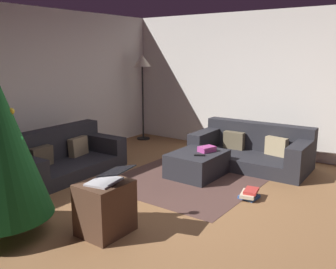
# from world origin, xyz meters

# --- Properties ---
(ground_plane) EXTENTS (6.40, 6.40, 0.00)m
(ground_plane) POSITION_xyz_m (0.00, 0.00, 0.00)
(ground_plane) COLOR brown
(rear_partition) EXTENTS (6.40, 0.12, 2.60)m
(rear_partition) POSITION_xyz_m (0.00, 3.14, 1.30)
(rear_partition) COLOR silver
(rear_partition) RESTS_ON ground_plane
(corner_partition) EXTENTS (0.12, 6.40, 2.60)m
(corner_partition) POSITION_xyz_m (3.14, 0.00, 1.30)
(corner_partition) COLOR silver
(corner_partition) RESTS_ON ground_plane
(couch_left) EXTENTS (1.85, 0.98, 0.70)m
(couch_left) POSITION_xyz_m (0.08, 2.26, 0.26)
(couch_left) COLOR #26262B
(couch_left) RESTS_ON ground_plane
(couch_right) EXTENTS (1.05, 1.90, 0.69)m
(couch_right) POSITION_xyz_m (2.26, 0.02, 0.26)
(couch_right) COLOR #26262B
(couch_right) RESTS_ON ground_plane
(ottoman) EXTENTS (0.88, 0.70, 0.37)m
(ottoman) POSITION_xyz_m (1.25, 0.49, 0.18)
(ottoman) COLOR #26262B
(ottoman) RESTS_ON ground_plane
(gift_box) EXTENTS (0.29, 0.24, 0.08)m
(gift_box) POSITION_xyz_m (1.38, 0.40, 0.41)
(gift_box) COLOR #B23F8C
(gift_box) RESTS_ON ottoman
(tv_remote) EXTENTS (0.12, 0.16, 0.02)m
(tv_remote) POSITION_xyz_m (1.11, 0.37, 0.38)
(tv_remote) COLOR black
(tv_remote) RESTS_ON ottoman
(side_table) EXTENTS (0.52, 0.44, 0.56)m
(side_table) POSITION_xyz_m (-0.89, 0.30, 0.28)
(side_table) COLOR #4C3323
(side_table) RESTS_ON ground_plane
(laptop) EXTENTS (0.43, 0.47, 0.18)m
(laptop) POSITION_xyz_m (-0.88, 0.24, 0.62)
(laptop) COLOR silver
(laptop) RESTS_ON side_table
(book_stack) EXTENTS (0.33, 0.25, 0.12)m
(book_stack) POSITION_xyz_m (0.86, -0.55, 0.06)
(book_stack) COLOR #2D5193
(book_stack) RESTS_ON ground_plane
(corner_lamp) EXTENTS (0.36, 0.36, 1.82)m
(corner_lamp) POSITION_xyz_m (2.64, 2.74, 1.55)
(corner_lamp) COLOR black
(corner_lamp) RESTS_ON ground_plane
(area_rug) EXTENTS (2.60, 2.00, 0.01)m
(area_rug) POSITION_xyz_m (1.25, 0.49, 0.00)
(area_rug) COLOR #4E342E
(area_rug) RESTS_ON ground_plane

